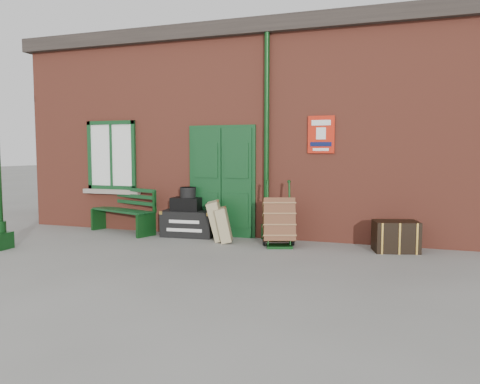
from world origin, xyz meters
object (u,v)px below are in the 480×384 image
at_px(houdini_trunk, 189,223).
at_px(bench, 125,209).
at_px(porter_trolley, 279,221).
at_px(dark_trunk, 396,236).

bearing_deg(houdini_trunk, bench, 176.00).
xyz_separation_m(porter_trolley, dark_trunk, (2.04, 0.18, -0.19)).
distance_m(bench, porter_trolley, 3.50).
bearing_deg(houdini_trunk, dark_trunk, -7.84).
height_order(houdini_trunk, dark_trunk, dark_trunk).
distance_m(bench, dark_trunk, 5.53).
relative_size(bench, dark_trunk, 2.25).
relative_size(houdini_trunk, porter_trolley, 0.90).
bearing_deg(porter_trolley, dark_trunk, -13.95).
distance_m(houdini_trunk, porter_trolley, 2.03).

